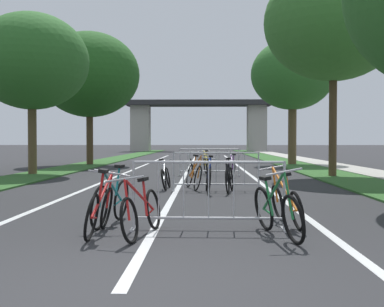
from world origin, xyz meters
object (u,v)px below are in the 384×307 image
object	(u,v)px
tree_right_oak_mid	(334,22)
crowd_barrier_second	(216,172)
tree_left_pine_far	(89,75)
bicycle_silver_9	(166,177)
bicycle_black_3	(229,179)
bicycle_orange_1	(286,203)
crowd_barrier_third	(209,162)
tree_right_oak_near	(293,75)
bicycle_blue_7	(208,179)
bicycle_purple_6	(231,168)
crowd_barrier_nearest	(209,196)
bicycle_teal_2	(111,201)
bicycle_red_0	(100,209)
bicycle_green_5	(277,211)
bicycle_white_4	(192,165)
bicycle_yellow_8	(207,165)
bicycle_red_10	(142,211)
bicycle_orange_11	(194,175)
tree_left_maple_mid	(32,62)

from	to	relation	value
tree_right_oak_mid	crowd_barrier_second	world-z (taller)	tree_right_oak_mid
tree_left_pine_far	bicycle_silver_9	size ratio (longest dim) A/B	4.53
bicycle_black_3	bicycle_silver_9	bearing A→B (deg)	-18.01
crowd_barrier_second	bicycle_orange_1	distance (m)	5.54
crowd_barrier_third	tree_right_oak_near	bearing A→B (deg)	61.71
bicycle_blue_7	bicycle_purple_6	bearing A→B (deg)	79.38
tree_right_oak_mid	crowd_barrier_nearest	xyz separation A→B (m)	(-4.70, -11.17, -5.21)
bicycle_teal_2	bicycle_red_0	bearing A→B (deg)	99.69
bicycle_red_0	bicycle_green_5	xyz separation A→B (m)	(2.51, -0.11, -0.00)
bicycle_purple_6	bicycle_silver_9	world-z (taller)	bicycle_purple_6
crowd_barrier_second	bicycle_black_3	xyz separation A→B (m)	(0.33, -0.44, -0.15)
crowd_barrier_third	bicycle_white_4	xyz separation A→B (m)	(-0.69, 0.49, -0.14)
bicycle_green_5	bicycle_silver_9	bearing A→B (deg)	-87.19
tree_left_pine_far	bicycle_teal_2	distance (m)	20.65
bicycle_green_5	bicycle_blue_7	distance (m)	6.03
crowd_barrier_nearest	bicycle_teal_2	distance (m)	1.62
bicycle_orange_1	bicycle_white_4	size ratio (longest dim) A/B	1.03
tree_right_oak_mid	bicycle_white_4	xyz separation A→B (m)	(-5.27, 1.14, -5.35)
tree_left_pine_far	bicycle_purple_6	distance (m)	12.28
bicycle_white_4	tree_right_oak_near	bearing A→B (deg)	53.58
bicycle_yellow_8	bicycle_red_10	distance (m)	12.91
bicycle_black_3	bicycle_red_10	distance (m)	6.19
bicycle_purple_6	bicycle_orange_11	bearing A→B (deg)	-111.36
bicycle_green_5	bicycle_yellow_8	size ratio (longest dim) A/B	1.05
tree_right_oak_mid	bicycle_orange_11	bearing A→B (deg)	-136.48
tree_right_oak_mid	crowd_barrier_nearest	world-z (taller)	tree_right_oak_mid
bicycle_yellow_8	crowd_barrier_second	bearing A→B (deg)	-96.99
crowd_barrier_nearest	tree_right_oak_near	bearing A→B (deg)	76.77
tree_left_maple_mid	bicycle_purple_6	distance (m)	8.86
tree_right_oak_near	bicycle_teal_2	distance (m)	21.66
bicycle_purple_6	crowd_barrier_nearest	bearing A→B (deg)	-101.29
bicycle_teal_2	bicycle_orange_11	world-z (taller)	bicycle_orange_11
tree_left_pine_far	bicycle_white_4	distance (m)	10.66
tree_left_maple_mid	crowd_barrier_third	distance (m)	8.02
bicycle_purple_6	bicycle_green_5	bearing A→B (deg)	-96.48
bicycle_red_0	bicycle_yellow_8	distance (m)	12.91
tree_left_pine_far	crowd_barrier_third	xyz separation A→B (m)	(6.52, -8.14, -4.45)
bicycle_orange_1	crowd_barrier_third	bearing A→B (deg)	88.54
bicycle_black_3	bicycle_purple_6	bearing A→B (deg)	-84.89
bicycle_green_5	bicycle_yellow_8	xyz separation A→B (m)	(-0.91, 12.93, 0.01)
crowd_barrier_third	bicycle_purple_6	xyz separation A→B (m)	(0.82, -0.56, -0.18)
tree_right_oak_near	bicycle_yellow_8	world-z (taller)	tree_right_oak_near
crowd_barrier_third	bicycle_orange_11	size ratio (longest dim) A/B	1.36
tree_right_oak_near	crowd_barrier_third	distance (m)	10.93
bicycle_yellow_8	tree_right_oak_near	bearing A→B (deg)	50.95
tree_right_oak_near	bicycle_teal_2	size ratio (longest dim) A/B	4.15
tree_left_pine_far	bicycle_yellow_8	bearing A→B (deg)	-49.77
crowd_barrier_nearest	bicycle_orange_11	size ratio (longest dim) A/B	1.35
bicycle_white_4	bicycle_blue_7	world-z (taller)	bicycle_blue_7
crowd_barrier_third	bicycle_red_10	size ratio (longest dim) A/B	1.38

